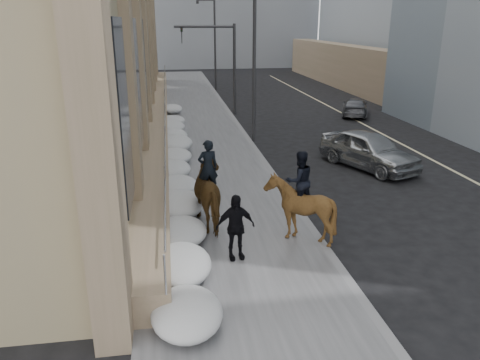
% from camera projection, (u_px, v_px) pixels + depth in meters
% --- Properties ---
extents(ground, '(140.00, 140.00, 0.00)m').
position_uv_depth(ground, '(239.00, 276.00, 11.90)').
color(ground, black).
rests_on(ground, ground).
extents(sidewalk, '(5.00, 80.00, 0.12)m').
position_uv_depth(sidewalk, '(206.00, 162.00, 21.24)').
color(sidewalk, '#4C4C4F').
rests_on(sidewalk, ground).
extents(curb, '(0.24, 80.00, 0.12)m').
position_uv_depth(curb, '(263.00, 160.00, 21.62)').
color(curb, slate).
rests_on(curb, ground).
extents(lane_line, '(0.15, 70.00, 0.01)m').
position_uv_depth(lane_line, '(421.00, 154.00, 22.76)').
color(lane_line, '#BFB78C').
rests_on(lane_line, ground).
extents(streetlight_mid, '(1.71, 0.24, 8.00)m').
position_uv_depth(streetlight_mid, '(251.00, 53.00, 23.92)').
color(streetlight_mid, '#2D2D30').
rests_on(streetlight_mid, ground).
extents(streetlight_far, '(1.71, 0.24, 8.00)m').
position_uv_depth(streetlight_far, '(213.00, 39.00, 42.63)').
color(streetlight_far, '#2D2D30').
rests_on(streetlight_far, ground).
extents(traffic_signal, '(4.10, 0.22, 6.00)m').
position_uv_depth(traffic_signal, '(221.00, 55.00, 31.49)').
color(traffic_signal, '#2D2D30').
rests_on(traffic_signal, ground).
extents(snow_bank, '(1.70, 18.10, 0.76)m').
position_uv_depth(snow_bank, '(175.00, 168.00, 19.14)').
color(snow_bank, silver).
rests_on(snow_bank, sidewalk).
extents(mounted_horse_left, '(1.53, 2.54, 2.67)m').
position_uv_depth(mounted_horse_left, '(213.00, 192.00, 14.35)').
color(mounted_horse_left, '#422C14').
rests_on(mounted_horse_left, sidewalk).
extents(mounted_horse_right, '(1.90, 2.04, 2.62)m').
position_uv_depth(mounted_horse_right, '(299.00, 204.00, 13.36)').
color(mounted_horse_right, '#452D13').
rests_on(mounted_horse_right, sidewalk).
extents(pedestrian, '(1.11, 0.58, 1.80)m').
position_uv_depth(pedestrian, '(235.00, 227.00, 12.30)').
color(pedestrian, black).
rests_on(pedestrian, sidewalk).
extents(car_silver, '(3.68, 5.19, 1.64)m').
position_uv_depth(car_silver, '(369.00, 150.00, 20.44)').
color(car_silver, '#9B9FA3').
rests_on(car_silver, ground).
extents(car_grey, '(3.14, 4.44, 1.19)m').
position_uv_depth(car_grey, '(355.00, 107.00, 31.91)').
color(car_grey, '#54565C').
rests_on(car_grey, ground).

